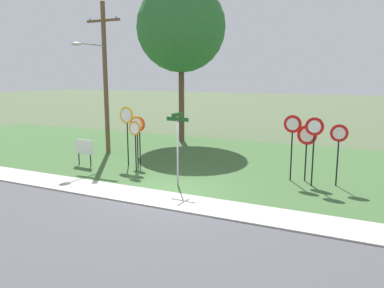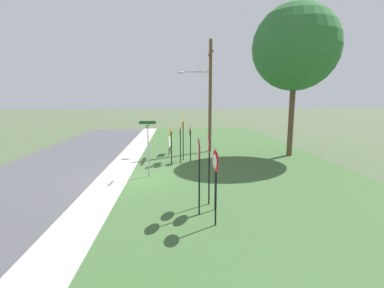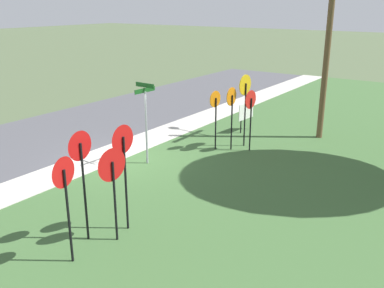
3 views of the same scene
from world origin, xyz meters
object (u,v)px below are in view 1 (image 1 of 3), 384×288
Objects in this scene: stop_sign_far_left at (135,136)px; yield_sign_far_right at (307,140)px; street_name_post at (178,142)px; yield_sign_near_left at (292,132)px; oak_tree_left at (181,28)px; stop_sign_near_left at (137,131)px; stop_sign_far_center at (139,130)px; utility_pole at (103,73)px; yield_sign_near_right at (339,141)px; yield_sign_far_left at (314,135)px; stop_sign_near_right at (127,123)px; notice_board at (84,148)px.

yield_sign_far_right reaches higher than stop_sign_far_left.
street_name_post reaches higher than yield_sign_far_right.
yield_sign_near_left is 1.17× the size of yield_sign_far_right.
stop_sign_near_left is at bearing -77.80° from oak_tree_left.
utility_pole reaches higher than stop_sign_far_center.
oak_tree_left is at bearing 137.86° from yield_sign_near_right.
stop_sign_near_right is at bearing 179.96° from yield_sign_far_left.
street_name_post is at bearing -5.11° from notice_board.
street_name_post is at bearing -157.79° from yield_sign_far_left.
utility_pole reaches higher than yield_sign_far_left.
stop_sign_near_left is 0.24× the size of oak_tree_left.
notice_board is at bearing -171.24° from stop_sign_far_left.
notice_board is (-2.24, -1.33, -0.84)m from stop_sign_far_center.
stop_sign_far_left is (0.26, -0.54, -0.13)m from stop_sign_near_left.
yield_sign_near_right is at bearing 12.98° from notice_board.
stop_sign_near_left is 6.86m from yield_sign_near_left.
oak_tree_left is at bearing 149.93° from yield_sign_far_right.
oak_tree_left is (1.84, 5.50, 2.82)m from utility_pole.
yield_sign_far_right is (0.55, 0.15, -0.30)m from yield_sign_near_left.
yield_sign_near_right is 11.25m from notice_board.
utility_pole is at bearing 173.84° from yield_sign_near_left.
stop_sign_near_right is at bearing 175.61° from yield_sign_near_right.
stop_sign_far_center is 0.96× the size of yield_sign_near_right.
yield_sign_near_left reaches higher than stop_sign_near_left.
yield_sign_near_right is 6.14m from street_name_post.
oak_tree_left reaches higher than notice_board.
yield_sign_far_left is at bearing -25.86° from yield_sign_near_left.
yield_sign_far_left is at bearing 6.52° from stop_sign_near_right.
street_name_post reaches higher than stop_sign_far_center.
yield_sign_near_left is at bearing -38.42° from oak_tree_left.
yield_sign_near_right is at bearing -5.69° from utility_pole.
yield_sign_near_left is 1.00× the size of yield_sign_far_left.
stop_sign_far_center is 0.29× the size of utility_pole.
stop_sign_far_center is 0.87× the size of yield_sign_far_left.
street_name_post is (-4.73, -2.12, -0.30)m from yield_sign_far_left.
stop_sign_far_left is at bearing -174.17° from yield_sign_far_left.
stop_sign_far_center is at bearing 54.13° from stop_sign_near_right.
oak_tree_left is (-0.96, 7.42, 5.12)m from stop_sign_near_right.
stop_sign_near_right is 2.39m from notice_board.
notice_board is 10.49m from oak_tree_left.
yield_sign_near_left is at bearing 10.15° from stop_sign_near_right.
stop_sign_far_left is at bearing -63.97° from stop_sign_near_left.
yield_sign_near_right is 1.05× the size of yield_sign_far_right.
stop_sign_near_left is 9.50m from oak_tree_left.
stop_sign_near_right reaches higher than stop_sign_far_left.
yield_sign_near_left is 0.64m from yield_sign_far_right.
notice_board is (-10.24, -1.16, -1.16)m from yield_sign_far_left.
utility_pole is at bearing 150.57° from stop_sign_far_left.
yield_sign_near_right is 0.90× the size of yield_sign_far_left.
yield_sign_near_right is 0.24× the size of oak_tree_left.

